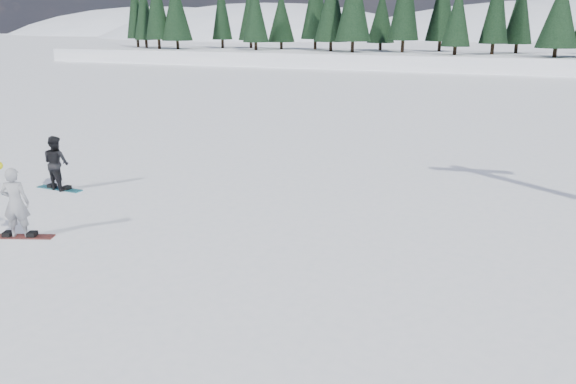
{
  "coord_description": "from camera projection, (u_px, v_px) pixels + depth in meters",
  "views": [
    {
      "loc": [
        10.79,
        -9.41,
        4.64
      ],
      "look_at": [
        6.38,
        1.48,
        1.1
      ],
      "focal_mm": 35.0,
      "sensor_mm": 36.0,
      "label": 1
    }
  ],
  "objects": [
    {
      "name": "snowboard_woman",
      "position": [
        20.0,
        237.0,
        12.68
      ],
      "size": [
        1.5,
        0.78,
        0.03
      ],
      "primitive_type": "cube",
      "rotation": [
        0.0,
        0.0,
        0.35
      ],
      "color": "maroon",
      "rests_on": "ground"
    },
    {
      "name": "alpine_backdrop",
      "position": [
        446.0,
        80.0,
        189.67
      ],
      "size": [
        412.5,
        227.0,
        53.2
      ],
      "color": "white",
      "rests_on": "ground"
    },
    {
      "name": "snowboarder_woman",
      "position": [
        15.0,
        203.0,
        12.45
      ],
      "size": [
        0.7,
        0.6,
        1.77
      ],
      "rotation": [
        0.0,
        0.0,
        3.58
      ],
      "color": "#959599",
      "rests_on": "ground"
    },
    {
      "name": "snowboarder_man",
      "position": [
        56.0,
        163.0,
        16.13
      ],
      "size": [
        0.86,
        0.72,
        1.58
      ],
      "primitive_type": "imported",
      "rotation": [
        0.0,
        0.0,
        2.97
      ],
      "color": "black",
      "rests_on": "ground"
    },
    {
      "name": "ground",
      "position": [
        21.0,
        223.0,
        13.57
      ],
      "size": [
        420.0,
        420.0,
        0.0
      ],
      "primitive_type": "plane",
      "color": "white",
      "rests_on": "ground"
    },
    {
      "name": "snowboard_man",
      "position": [
        59.0,
        189.0,
        16.35
      ],
      "size": [
        1.5,
        0.31,
        0.03
      ],
      "primitive_type": "cube",
      "rotation": [
        0.0,
        0.0,
        -0.02
      ],
      "color": "#187585",
      "rests_on": "ground"
    }
  ]
}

